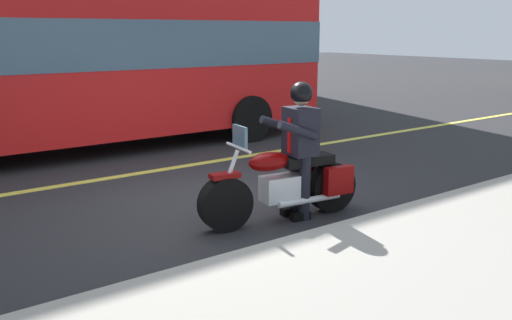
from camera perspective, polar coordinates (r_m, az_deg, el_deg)
ground_plane at (r=7.79m, az=-4.57°, el=-4.21°), size 80.00×80.00×0.00m
lane_center_stripe at (r=9.49m, az=-10.89°, el=-1.17°), size 60.00×0.16×0.01m
motorcycle_main at (r=6.88m, az=3.16°, el=-2.62°), size 2.22×0.78×1.26m
rider_main at (r=6.85m, az=4.56°, el=2.30°), size 0.67×0.61×1.74m
bus_near at (r=11.19m, az=-19.87°, el=10.16°), size 11.05×2.70×3.30m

